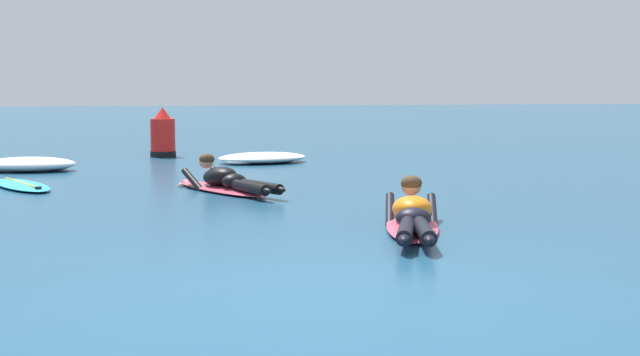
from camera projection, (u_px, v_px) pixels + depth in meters
name	position (u px, v px, depth m)	size (l,w,h in m)	color
ground_plane	(182.00, 167.00, 15.34)	(120.00, 120.00, 0.00)	navy
surfer_near	(413.00, 216.00, 8.37)	(1.18, 2.45, 0.54)	#E54C66
surfer_far	(225.00, 182.00, 11.58)	(1.29, 2.48, 0.54)	#E54C66
drifting_surfboard	(22.00, 185.00, 12.11)	(1.21, 2.01, 0.16)	#2DB2D1
whitewater_mid_left	(29.00, 165.00, 14.54)	(1.75, 1.29, 0.24)	white
whitewater_mid_right	(262.00, 158.00, 16.24)	(1.95, 1.56, 0.20)	white
channel_marker_buoy	(163.00, 137.00, 17.63)	(0.53, 0.53, 1.03)	red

